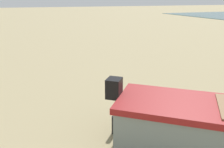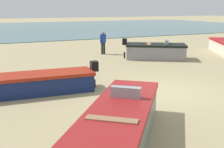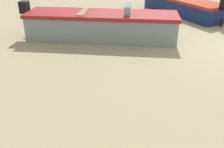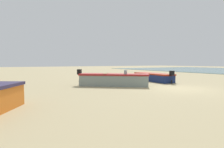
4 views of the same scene
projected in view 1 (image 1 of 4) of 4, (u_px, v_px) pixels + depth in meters
name	position (u px, v px, depth m)	size (l,w,h in m)	color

